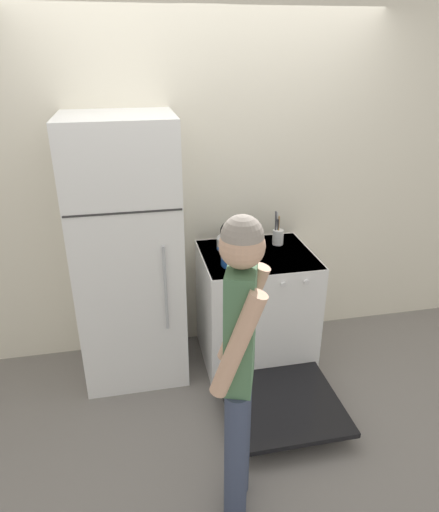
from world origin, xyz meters
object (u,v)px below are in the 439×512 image
Objects in this scene: dutch_oven_pot at (238,253)px; tea_kettle at (231,241)px; person at (240,360)px; utensil_jar at (278,236)px; refrigerator at (128,256)px; stove_range at (257,310)px.

dutch_oven_pot is 0.28m from tea_kettle.
utensil_jar is at bearing -5.29° from person.
utensil_jar reaches higher than dutch_oven_pot.
dutch_oven_pot is at bearing -143.37° from utensil_jar.
utensil_jar is at bearing 36.63° from dutch_oven_pot.
refrigerator reaches higher than utensil_jar.
stove_range is at bearing -137.58° from utensil_jar.
utensil_jar is (0.37, 0.01, 0.01)m from tea_kettle.
person is at bearing -110.18° from stove_range.
person is at bearing -114.90° from utensil_jar.
person reaches higher than tea_kettle.
person reaches higher than utensil_jar.
stove_range is at bearing -4.94° from refrigerator.
person is (-0.64, -1.37, -0.02)m from utensil_jar.
dutch_oven_pot is at bearing 6.37° from person.
stove_range is at bearing 29.06° from dutch_oven_pot.
stove_range is (0.91, -0.08, -0.50)m from refrigerator.
stove_range is 4.97× the size of dutch_oven_pot.
tea_kettle reaches higher than stove_range.
tea_kettle is 0.37m from utensil_jar.
refrigerator reaches higher than tea_kettle.
dutch_oven_pot is 0.48m from utensil_jar.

